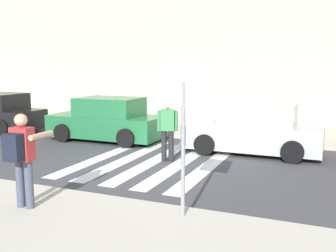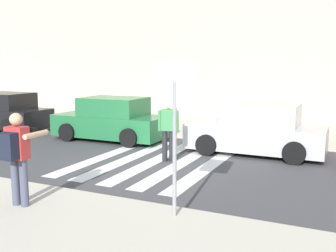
# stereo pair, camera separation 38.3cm
# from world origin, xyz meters

# --- Properties ---
(ground_plane) EXTENTS (120.00, 120.00, 0.00)m
(ground_plane) POSITION_xyz_m (0.00, 0.00, 0.00)
(ground_plane) COLOR #424244
(sidewalk_far) EXTENTS (60.00, 4.80, 0.14)m
(sidewalk_far) POSITION_xyz_m (0.00, 6.00, 0.07)
(sidewalk_far) COLOR beige
(sidewalk_far) RESTS_ON ground
(building_facade_far) EXTENTS (56.00, 4.00, 7.23)m
(building_facade_far) POSITION_xyz_m (0.00, 10.40, 3.61)
(building_facade_far) COLOR beige
(building_facade_far) RESTS_ON ground
(crosswalk_stripe_0) EXTENTS (0.44, 5.20, 0.01)m
(crosswalk_stripe_0) POSITION_xyz_m (-1.60, 0.20, 0.00)
(crosswalk_stripe_0) COLOR silver
(crosswalk_stripe_0) RESTS_ON ground
(crosswalk_stripe_1) EXTENTS (0.44, 5.20, 0.01)m
(crosswalk_stripe_1) POSITION_xyz_m (-0.80, 0.20, 0.00)
(crosswalk_stripe_1) COLOR silver
(crosswalk_stripe_1) RESTS_ON ground
(crosswalk_stripe_2) EXTENTS (0.44, 5.20, 0.01)m
(crosswalk_stripe_2) POSITION_xyz_m (0.00, 0.20, 0.00)
(crosswalk_stripe_2) COLOR silver
(crosswalk_stripe_2) RESTS_ON ground
(crosswalk_stripe_3) EXTENTS (0.44, 5.20, 0.01)m
(crosswalk_stripe_3) POSITION_xyz_m (0.80, 0.20, 0.00)
(crosswalk_stripe_3) COLOR silver
(crosswalk_stripe_3) RESTS_ON ground
(crosswalk_stripe_4) EXTENTS (0.44, 5.20, 0.01)m
(crosswalk_stripe_4) POSITION_xyz_m (1.60, 0.20, 0.00)
(crosswalk_stripe_4) COLOR silver
(crosswalk_stripe_4) RESTS_ON ground
(stop_sign) EXTENTS (0.76, 0.08, 2.64)m
(stop_sign) POSITION_xyz_m (2.33, -3.61, 2.06)
(stop_sign) COLOR gray
(stop_sign) RESTS_ON sidewalk_near
(photographer_with_backpack) EXTENTS (0.60, 0.86, 1.72)m
(photographer_with_backpack) POSITION_xyz_m (-0.45, -4.40, 1.17)
(photographer_with_backpack) COLOR #474C60
(photographer_with_backpack) RESTS_ON sidewalk_near
(pedestrian_crossing) EXTENTS (0.55, 0.36, 1.72)m
(pedestrian_crossing) POSITION_xyz_m (0.36, 0.32, 0.97)
(pedestrian_crossing) COLOR #232328
(pedestrian_crossing) RESTS_ON ground
(parked_car_green) EXTENTS (4.10, 1.92, 1.55)m
(parked_car_green) POSITION_xyz_m (-2.82, 2.30, 0.73)
(parked_car_green) COLOR #236B3D
(parked_car_green) RESTS_ON ground
(parked_car_silver) EXTENTS (4.10, 1.92, 1.55)m
(parked_car_silver) POSITION_xyz_m (2.41, 2.30, 0.73)
(parked_car_silver) COLOR #B7BABF
(parked_car_silver) RESTS_ON ground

